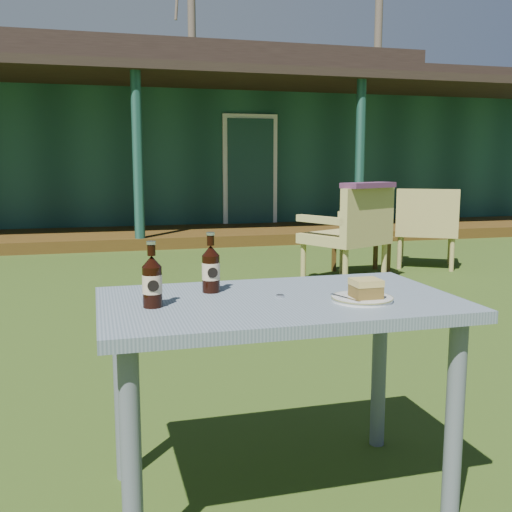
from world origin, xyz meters
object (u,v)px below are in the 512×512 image
object	(u,v)px
plate	(362,298)
armchair_right	(427,223)
cake_slice	(366,288)
armchair_left	(352,230)
cola_bottle_far	(152,281)
cafe_table	(279,327)
side_table	(361,241)
cola_bottle_near	(211,268)

from	to	relation	value
plate	armchair_right	world-z (taller)	armchair_right
cake_slice	armchair_left	xyz separation A→B (m)	(1.58, 3.62, -0.23)
plate	cake_slice	size ratio (longest dim) A/B	2.22
cola_bottle_far	armchair_left	distance (m)	4.18
plate	cola_bottle_far	distance (m)	0.69
cake_slice	cafe_table	bearing A→B (deg)	154.82
cafe_table	plate	distance (m)	0.30
armchair_left	side_table	world-z (taller)	armchair_left
armchair_left	side_table	xyz separation A→B (m)	(0.35, 0.51, -0.19)
cola_bottle_near	side_table	distance (m)	4.55
side_table	cake_slice	bearing A→B (deg)	-114.95
armchair_left	armchair_right	xyz separation A→B (m)	(1.19, 0.61, -0.03)
cafe_table	cola_bottle_near	xyz separation A→B (m)	(-0.20, 0.16, 0.19)
cake_slice	armchair_right	size ratio (longest dim) A/B	0.10
cola_bottle_far	side_table	size ratio (longest dim) A/B	0.35
cafe_table	cola_bottle_near	world-z (taller)	cola_bottle_near
cafe_table	cola_bottle_near	bearing A→B (deg)	142.53
armchair_left	cake_slice	bearing A→B (deg)	-113.54
cafe_table	plate	world-z (taller)	plate
armchair_right	cola_bottle_far	bearing A→B (deg)	-129.98
plate	armchair_left	distance (m)	3.94
plate	side_table	size ratio (longest dim) A/B	0.34
cake_slice	side_table	bearing A→B (deg)	65.05
side_table	armchair_right	bearing A→B (deg)	6.35
cake_slice	side_table	xyz separation A→B (m)	(1.92, 4.13, -0.42)
cake_slice	side_table	world-z (taller)	cake_slice
cafe_table	cola_bottle_near	distance (m)	0.32
armchair_left	cafe_table	bearing A→B (deg)	-117.73
plate	cafe_table	bearing A→B (deg)	156.40
side_table	cola_bottle_far	bearing A→B (deg)	-122.95
cake_slice	cola_bottle_near	world-z (taller)	cola_bottle_near
cola_bottle_near	armchair_left	bearing A→B (deg)	58.56
side_table	plate	bearing A→B (deg)	-115.09
plate	cake_slice	world-z (taller)	cake_slice
cafe_table	armchair_right	size ratio (longest dim) A/B	1.34
cake_slice	side_table	distance (m)	4.57
plate	cola_bottle_far	xyz separation A→B (m)	(-0.68, 0.10, 0.08)
armchair_right	cafe_table	bearing A→B (deg)	-126.43
plate	side_table	distance (m)	4.56
cola_bottle_near	armchair_left	distance (m)	3.92
cola_bottle_near	armchair_left	xyz separation A→B (m)	(2.04, 3.34, -0.27)
cafe_table	side_table	xyz separation A→B (m)	(2.18, 4.01, -0.28)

